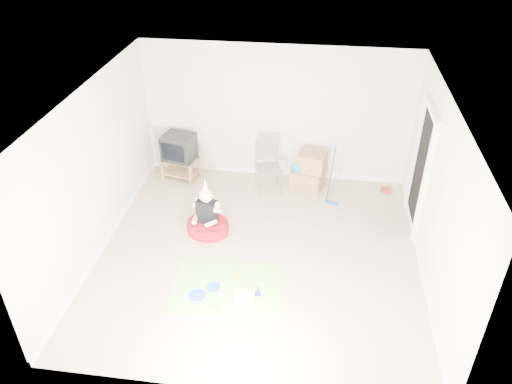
# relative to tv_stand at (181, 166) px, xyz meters

# --- Properties ---
(ground) EXTENTS (5.00, 5.00, 0.00)m
(ground) POSITION_rel_tv_stand_xyz_m (1.82, -2.12, -0.25)
(ground) COLOR tan
(ground) RESTS_ON ground
(doorway_recess) EXTENTS (0.02, 0.90, 2.05)m
(doorway_recess) POSITION_rel_tv_stand_xyz_m (4.30, -0.92, 0.77)
(doorway_recess) COLOR black
(doorway_recess) RESTS_ON ground
(tv_stand) EXTENTS (0.75, 0.57, 0.42)m
(tv_stand) POSITION_rel_tv_stand_xyz_m (0.00, 0.00, 0.00)
(tv_stand) COLOR #986944
(tv_stand) RESTS_ON ground
(crt_tv) EXTENTS (0.66, 0.59, 0.49)m
(crt_tv) POSITION_rel_tv_stand_xyz_m (0.00, -0.00, 0.42)
(crt_tv) COLOR black
(crt_tv) RESTS_ON tv_stand
(folding_chair) EXTENTS (0.56, 0.54, 0.99)m
(folding_chair) POSITION_rel_tv_stand_xyz_m (1.75, -0.23, 0.23)
(folding_chair) COLOR gray
(folding_chair) RESTS_ON ground
(cardboard_boxes) EXTENTS (0.68, 0.58, 0.73)m
(cardboard_boxes) POSITION_rel_tv_stand_xyz_m (2.48, -0.03, 0.10)
(cardboard_boxes) COLOR #9B6B4B
(cardboard_boxes) RESTS_ON ground
(floor_mop) EXTENTS (0.27, 0.33, 1.01)m
(floor_mop) POSITION_rel_tv_stand_xyz_m (2.94, -0.54, 0.01)
(floor_mop) COLOR blue
(floor_mop) RESTS_ON ground
(book_pile) EXTENTS (0.22, 0.26, 0.05)m
(book_pile) POSITION_rel_tv_stand_xyz_m (3.96, 0.01, -0.23)
(book_pile) COLOR #277648
(book_pile) RESTS_ON ground
(seated_woman) EXTENTS (0.85, 0.85, 1.02)m
(seated_woman) POSITION_rel_tv_stand_xyz_m (0.90, -1.66, -0.03)
(seated_woman) COLOR maroon
(seated_woman) RESTS_ON ground
(party_mat) EXTENTS (1.68, 1.28, 0.01)m
(party_mat) POSITION_rel_tv_stand_xyz_m (1.45, -2.92, -0.25)
(party_mat) COLOR #ED319D
(party_mat) RESTS_ON ground
(birthday_cake) EXTENTS (0.29, 0.23, 0.14)m
(birthday_cake) POSITION_rel_tv_stand_xyz_m (1.74, -3.12, -0.21)
(birthday_cake) COLOR white
(birthday_cake) RESTS_ON party_mat
(blue_plate_near) EXTENTS (0.27, 0.27, 0.01)m
(blue_plate_near) POSITION_rel_tv_stand_xyz_m (1.26, -2.96, -0.24)
(blue_plate_near) COLOR blue
(blue_plate_near) RESTS_ON party_mat
(blue_plate_far) EXTENTS (0.30, 0.30, 0.01)m
(blue_plate_far) POSITION_rel_tv_stand_xyz_m (1.07, -3.15, -0.24)
(blue_plate_far) COLOR blue
(blue_plate_far) RESTS_ON party_mat
(orange_cup_near) EXTENTS (0.08, 0.08, 0.07)m
(orange_cup_near) POSITION_rel_tv_stand_xyz_m (1.55, -2.70, -0.21)
(orange_cup_near) COLOR orange
(orange_cup_near) RESTS_ON party_mat
(orange_cup_far) EXTENTS (0.08, 0.08, 0.07)m
(orange_cup_far) POSITION_rel_tv_stand_xyz_m (1.41, -3.37, -0.21)
(orange_cup_far) COLOR orange
(orange_cup_far) RESTS_ON party_mat
(blue_party_hat) EXTENTS (0.12, 0.12, 0.15)m
(blue_party_hat) POSITION_rel_tv_stand_xyz_m (1.92, -3.01, -0.17)
(blue_party_hat) COLOR #1C29C4
(blue_party_hat) RESTS_ON party_mat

